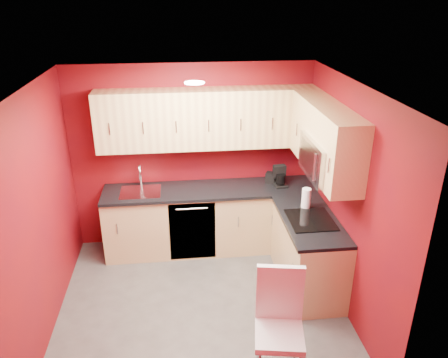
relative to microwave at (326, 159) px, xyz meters
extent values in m
plane|color=#52504D|center=(-1.39, -0.20, -1.66)|extent=(3.20, 3.20, 0.00)
plane|color=white|center=(-1.39, -0.20, 0.84)|extent=(3.20, 3.20, 0.00)
plane|color=maroon|center=(-1.39, 1.30, -0.41)|extent=(3.20, 0.00, 3.20)
plane|color=maroon|center=(-1.39, -1.70, -0.41)|extent=(3.20, 0.00, 3.20)
plane|color=maroon|center=(-2.99, -0.20, -0.41)|extent=(0.00, 3.00, 3.00)
plane|color=maroon|center=(0.21, -0.20, -0.41)|extent=(0.00, 3.00, 3.00)
cube|color=tan|center=(-1.19, 1.00, -1.22)|extent=(2.80, 0.60, 0.87)
cube|color=tan|center=(-0.09, 0.05, -1.22)|extent=(0.60, 1.30, 0.87)
cube|color=black|center=(-1.19, 0.99, -0.77)|extent=(2.80, 0.63, 0.04)
cube|color=black|center=(-0.11, 0.04, -0.77)|extent=(0.63, 1.27, 0.04)
cube|color=#E5CA82|center=(-1.19, 1.13, 0.17)|extent=(2.80, 0.35, 0.75)
cube|color=#E5CA82|center=(0.03, 0.67, 0.17)|extent=(0.35, 0.57, 0.75)
cube|color=#E5CA82|center=(0.03, -0.49, 0.17)|extent=(0.35, 0.22, 0.75)
cube|color=#E5CA82|center=(0.03, 0.00, 0.38)|extent=(0.35, 0.76, 0.33)
cube|color=silver|center=(0.01, 0.00, 0.00)|extent=(0.40, 0.76, 0.42)
cube|color=black|center=(-0.18, 0.00, 0.00)|extent=(0.02, 0.62, 0.33)
cylinder|color=silver|center=(-0.20, -0.23, 0.00)|extent=(0.02, 0.02, 0.29)
cube|color=black|center=(-0.11, 0.00, -0.74)|extent=(0.50, 0.55, 0.01)
cube|color=silver|center=(-2.09, 0.98, -0.75)|extent=(0.52, 0.42, 0.02)
cylinder|color=silver|center=(-2.09, 1.18, -0.62)|extent=(0.02, 0.02, 0.26)
torus|color=silver|center=(-2.09, 1.11, -0.49)|extent=(0.02, 0.16, 0.16)
cylinder|color=silver|center=(-2.09, 1.04, -0.55)|extent=(0.02, 0.02, 0.12)
cube|color=black|center=(-1.44, 0.71, -1.22)|extent=(0.60, 0.02, 0.82)
cylinder|color=white|center=(-1.39, 0.10, 0.82)|extent=(0.20, 0.20, 0.01)
camera|label=1|loc=(-1.59, -4.24, 1.68)|focal=35.00mm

